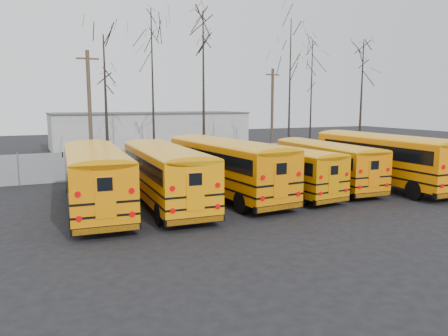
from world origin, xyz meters
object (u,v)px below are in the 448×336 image
bus_d (279,165)px  utility_pole_right (272,113)px  bus_e (325,160)px  bus_b (165,170)px  bus_f (382,155)px  bus_a (95,173)px  bus_c (225,163)px  utility_pole_left (90,112)px

bus_d → utility_pole_right: 16.71m
bus_e → utility_pole_right: 14.94m
bus_b → bus_f: bus_f is taller
bus_b → bus_f: bearing=0.1°
bus_a → bus_f: bus_f is taller
bus_d → utility_pole_right: utility_pole_right is taller
bus_b → bus_c: size_ratio=0.95×
bus_c → bus_d: bus_c is taller
bus_b → bus_c: bus_c is taller
bus_c → bus_d: bearing=-11.7°
bus_d → utility_pole_left: utility_pole_left is taller
bus_b → utility_pole_left: size_ratio=1.26×
bus_c → utility_pole_right: utility_pole_right is taller
bus_d → bus_e: 3.59m
bus_b → bus_d: size_ratio=1.11×
bus_e → utility_pole_right: size_ratio=1.24×
bus_f → bus_b: bearing=178.1°
bus_b → utility_pole_right: (15.05, 14.60, 2.47)m
bus_b → bus_d: bus_b is taller
bus_d → utility_pole_left: 14.89m
bus_d → bus_f: bearing=-12.6°
bus_a → utility_pole_right: utility_pole_right is taller
bus_a → bus_e: bus_a is taller
bus_b → bus_d: (6.93, 0.24, -0.19)m
bus_a → utility_pole_left: bearing=86.9°
bus_e → utility_pole_left: utility_pole_left is taller
bus_b → bus_e: bearing=6.0°
bus_e → bus_d: bearing=-170.1°
bus_d → bus_a: bearing=174.3°
bus_b → utility_pole_right: size_ratio=1.35×
bus_f → utility_pole_right: 15.46m
bus_a → bus_f: size_ratio=0.96×
bus_b → bus_e: (10.50, 0.62, -0.15)m
bus_e → bus_f: (3.42, -1.25, 0.28)m
bus_d → bus_e: (3.57, 0.38, 0.04)m
bus_f → utility_pole_right: size_ratio=1.44×
bus_f → utility_pole_left: bearing=142.5°
bus_a → bus_c: (7.10, 0.38, 0.05)m
bus_d → bus_f: (6.99, -0.87, 0.32)m
utility_pole_left → utility_pole_right: utility_pole_left is taller
bus_d → utility_pole_right: bearing=55.1°
bus_f → utility_pole_left: (-15.84, 12.48, 2.62)m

